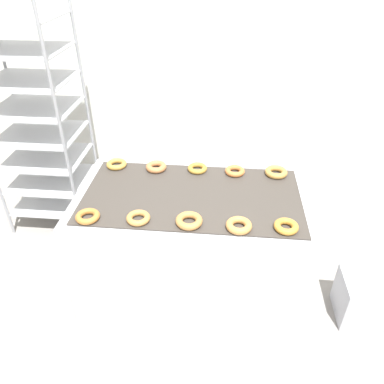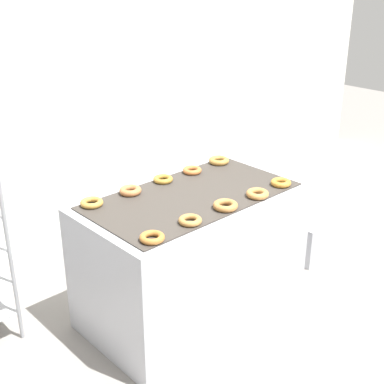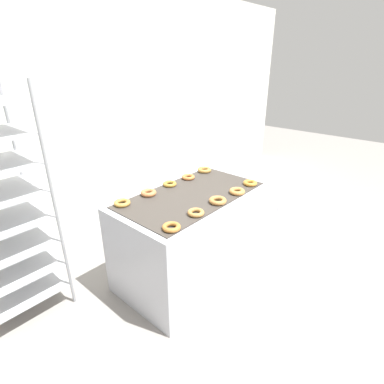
# 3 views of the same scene
# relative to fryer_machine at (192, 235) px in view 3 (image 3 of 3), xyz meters

# --- Properties ---
(ground_plane) EXTENTS (14.00, 14.00, 0.00)m
(ground_plane) POSITION_rel_fryer_machine_xyz_m (-0.00, -0.65, -0.43)
(ground_plane) COLOR gray
(wall_back) EXTENTS (8.00, 0.05, 2.80)m
(wall_back) POSITION_rel_fryer_machine_xyz_m (-0.00, 1.48, 0.97)
(wall_back) COLOR silver
(wall_back) RESTS_ON ground_plane
(fryer_machine) EXTENTS (1.42, 0.79, 0.85)m
(fryer_machine) POSITION_rel_fryer_machine_xyz_m (0.00, 0.00, 0.00)
(fryer_machine) COLOR #A8AAB2
(fryer_machine) RESTS_ON ground_plane
(glaze_bin) EXTENTS (0.33, 0.30, 0.32)m
(glaze_bin) POSITION_rel_fryer_machine_xyz_m (1.16, -0.10, -0.26)
(glaze_bin) COLOR #A8AAB2
(glaze_bin) RESTS_ON ground_plane
(donut_near_leftmost) EXTENTS (0.13, 0.13, 0.03)m
(donut_near_leftmost) POSITION_rel_fryer_machine_xyz_m (-0.55, -0.29, 0.44)
(donut_near_leftmost) COLOR #A96A2D
(donut_near_leftmost) RESTS_ON fryer_machine
(donut_near_left) EXTENTS (0.13, 0.13, 0.03)m
(donut_near_left) POSITION_rel_fryer_machine_xyz_m (-0.27, -0.28, 0.44)
(donut_near_left) COLOR #AA773B
(donut_near_left) RESTS_ON fryer_machine
(donut_near_center) EXTENTS (0.15, 0.15, 0.04)m
(donut_near_center) POSITION_rel_fryer_machine_xyz_m (0.01, -0.28, 0.45)
(donut_near_center) COLOR #AA723A
(donut_near_center) RESTS_ON fryer_machine
(donut_near_right) EXTENTS (0.14, 0.14, 0.04)m
(donut_near_right) POSITION_rel_fryer_machine_xyz_m (0.28, -0.29, 0.45)
(donut_near_right) COLOR #B97B3E
(donut_near_right) RESTS_ON fryer_machine
(donut_near_rightmost) EXTENTS (0.13, 0.13, 0.04)m
(donut_near_rightmost) POSITION_rel_fryer_machine_xyz_m (0.53, -0.28, 0.45)
(donut_near_rightmost) COLOR #B87D2D
(donut_near_rightmost) RESTS_ON fryer_machine
(donut_far_leftmost) EXTENTS (0.14, 0.14, 0.03)m
(donut_far_leftmost) POSITION_rel_fryer_machine_xyz_m (-0.54, 0.29, 0.44)
(donut_far_leftmost) COLOR #B18136
(donut_far_leftmost) RESTS_ON fryer_machine
(donut_far_left) EXTENTS (0.14, 0.14, 0.04)m
(donut_far_left) POSITION_rel_fryer_machine_xyz_m (-0.27, 0.28, 0.45)
(donut_far_left) COLOR #B26D3E
(donut_far_left) RESTS_ON fryer_machine
(donut_far_center) EXTENTS (0.13, 0.13, 0.03)m
(donut_far_center) POSITION_rel_fryer_machine_xyz_m (0.01, 0.29, 0.44)
(donut_far_center) COLOR #A87A2D
(donut_far_center) RESTS_ON fryer_machine
(donut_far_right) EXTENTS (0.13, 0.13, 0.03)m
(donut_far_right) POSITION_rel_fryer_machine_xyz_m (0.26, 0.28, 0.44)
(donut_far_right) COLOR #BD6A33
(donut_far_right) RESTS_ON fryer_machine
(donut_far_rightmost) EXTENTS (0.15, 0.15, 0.04)m
(donut_far_rightmost) POSITION_rel_fryer_machine_xyz_m (0.53, 0.29, 0.45)
(donut_far_rightmost) COLOR #AC7C39
(donut_far_rightmost) RESTS_ON fryer_machine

